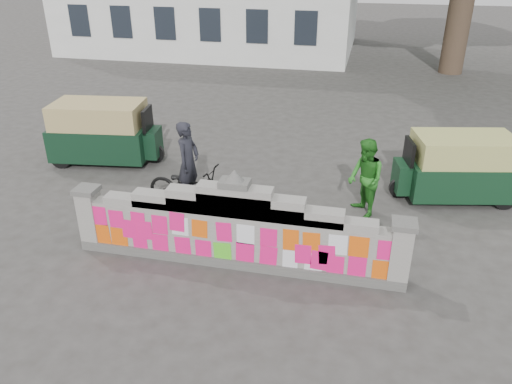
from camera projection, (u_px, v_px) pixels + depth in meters
ground at (236, 264)px, 9.74m from camera, size 100.00×100.00×0.00m
parapet_wall at (236, 231)px, 9.40m from camera, size 6.48×0.44×2.01m
cyclist_bike at (190, 188)px, 11.50m from camera, size 2.22×1.06×1.12m
cyclist_rider at (189, 172)px, 11.33m from camera, size 0.55×0.75×1.90m
pedestrian at (365, 179)px, 11.11m from camera, size 1.02×1.10×1.82m
rickshaw_left at (103, 131)px, 13.99m from camera, size 3.17×1.77×1.71m
rickshaw_right at (458, 167)px, 11.92m from camera, size 2.97×1.82×1.60m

